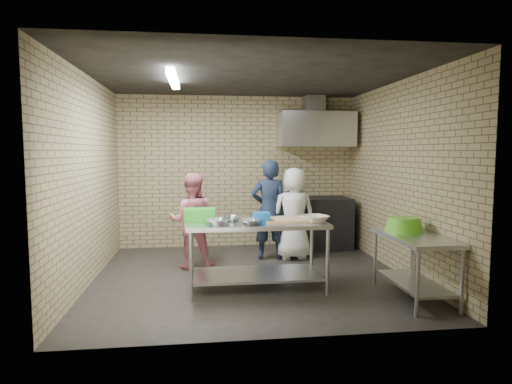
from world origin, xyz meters
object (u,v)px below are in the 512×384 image
Objects in this scene: bottle_red at (316,134)px; bottle_green at (337,135)px; woman_pink at (192,221)px; green_basin at (404,224)px; green_crate at (200,215)px; prep_table at (256,255)px; man_navy at (269,210)px; woman_white at (294,213)px; side_counter at (414,267)px; blue_tub at (262,217)px; stove at (315,223)px.

bottle_green is (0.40, 0.00, -0.01)m from bottle_red.
green_basin is at bearing 153.86° from woman_pink.
prep_table is at bearing -9.73° from green_crate.
woman_white is at bearing 178.19° from man_navy.
woman_white is (-1.00, 2.03, 0.36)m from side_counter.
green_crate reaches higher than side_counter.
man_navy is at bearing 124.01° from side_counter.
woman_white is (0.73, 1.54, -0.18)m from blue_tub.
woman_white is (-0.55, -0.72, 0.28)m from stove.
bottle_red reaches higher than bottle_green.
prep_table is 1.88m from side_counter.
side_counter is 0.76× the size of man_navy.
woman_pink is at bearing 5.93° from woman_white.
green_crate is at bearing 163.65° from blue_tub.
side_counter is 2.79m from stove.
green_basin is 2.56× the size of bottle_red.
blue_tub is at bearing 129.00° from woman_pink.
prep_table is 1.38m from woman_pink.
green_basin is at bearing -82.10° from bottle_red.
bottle_green reaches higher than stove.
man_navy is at bearing 77.72° from blue_tub.
man_navy reaches higher than prep_table.
woman_white is (-0.60, -0.96, -1.30)m from bottle_red.
green_crate is 0.27× the size of woman_pink.
man_navy reaches higher than blue_tub.
green_basin is 2.98m from bottle_green.
stove is 1.60m from bottle_red.
stove is (1.33, 2.16, 0.02)m from prep_table.
bottle_green is (0.45, 0.24, 1.57)m from stove.
green_crate is at bearing 54.08° from man_navy.
woman_white is at bearing 116.29° from side_counter.
man_navy is 1.08× the size of woman_white.
green_basin reaches higher than side_counter.
prep_table reaches higher than side_counter.
prep_table is 1.08× the size of man_navy.
side_counter is at bearing -15.96° from green_crate.
woman_white reaches higher than side_counter.
side_counter is 2.29m from woman_white.
bottle_red is 0.40m from bottle_green.
bottle_green is at bearing 28.07° from stove.
woman_white is at bearing 64.59° from blue_tub.
side_counter is 2.64m from green_crate.
man_navy is 0.40m from woman_white.
green_crate is at bearing -134.93° from stove.
green_basin is at bearing -10.58° from green_crate.
stove is 6.67× the size of bottle_red.
blue_tub is at bearing -16.35° from green_crate.
blue_tub is at bearing -124.76° from bottle_green.
side_counter is 3.11m from woman_pink.
bottle_green reaches higher than green_crate.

